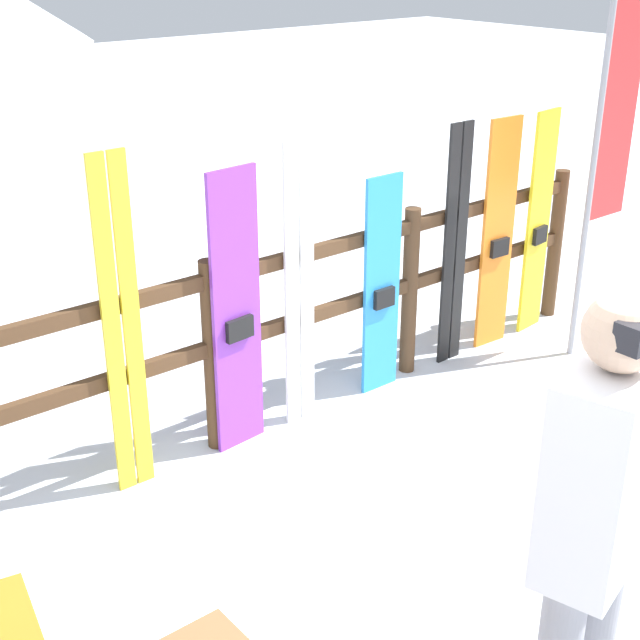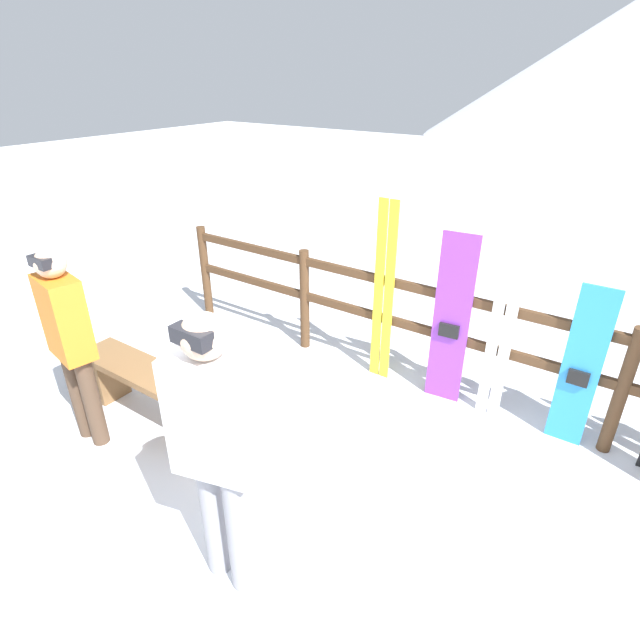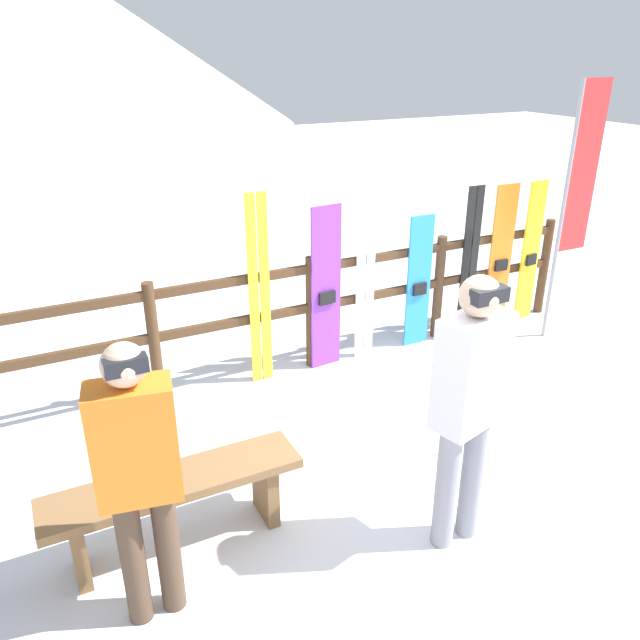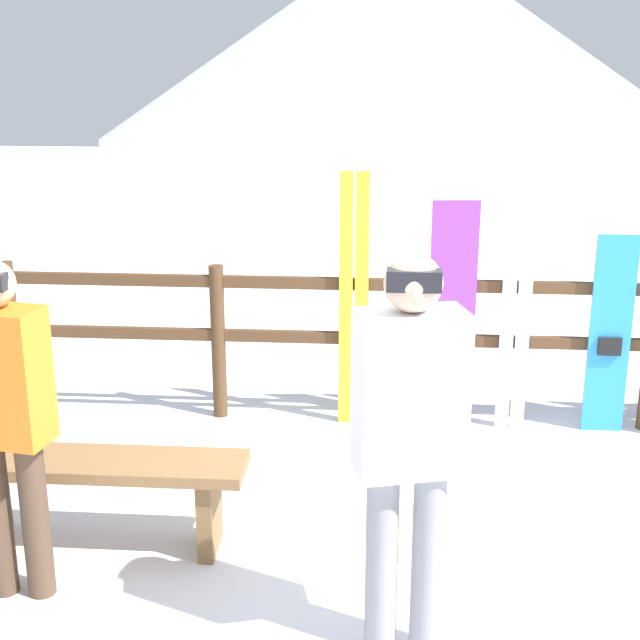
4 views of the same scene
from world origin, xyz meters
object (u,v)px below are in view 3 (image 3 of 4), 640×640
object	(u,v)px
person_white	(469,396)
snowboard_orange	(500,258)
bench	(175,495)
ski_pair_yellow	(259,291)
snowboard_purple	(326,290)
snowboard_blue	(419,282)
snowboard_yellow	(530,253)
ski_pair_white	(365,278)
rental_flag	(576,186)
ski_pair_black	(470,262)
person_orange	(138,468)

from	to	relation	value
person_white	snowboard_orange	bearing A→B (deg)	45.03
bench	person_white	bearing A→B (deg)	-24.73
ski_pair_yellow	snowboard_purple	xyz separation A→B (m)	(0.66, -0.00, -0.09)
snowboard_blue	snowboard_yellow	size ratio (longest dim) A/B	0.87
ski_pair_white	snowboard_yellow	size ratio (longest dim) A/B	1.05
snowboard_purple	rental_flag	distance (m)	2.67
bench	ski_pair_black	bearing A→B (deg)	25.62
bench	ski_pair_white	world-z (taller)	ski_pair_white
ski_pair_yellow	snowboard_purple	distance (m)	0.66
bench	snowboard_purple	xyz separation A→B (m)	(1.90, 1.71, 0.41)
rental_flag	person_white	bearing A→B (deg)	-145.38
person_white	snowboard_yellow	size ratio (longest dim) A/B	1.12
snowboard_blue	rental_flag	distance (m)	1.78
ski_pair_black	snowboard_yellow	xyz separation A→B (m)	(0.84, -0.00, -0.02)
ski_pair_black	snowboard_blue	bearing A→B (deg)	-179.68
person_white	ski_pair_white	distance (m)	2.56
ski_pair_black	snowboard_yellow	bearing A→B (deg)	-0.23
ski_pair_white	rental_flag	distance (m)	2.27
ski_pair_black	snowboard_orange	xyz separation A→B (m)	(0.41, -0.00, -0.01)
person_white	snowboard_purple	xyz separation A→B (m)	(0.34, 2.43, -0.24)
snowboard_purple	snowboard_blue	xyz separation A→B (m)	(1.05, -0.00, -0.10)
ski_pair_yellow	ski_pair_white	world-z (taller)	ski_pair_yellow
person_orange	snowboard_purple	world-z (taller)	person_orange
person_orange	rental_flag	bearing A→B (deg)	19.93
ski_pair_yellow	person_orange	bearing A→B (deg)	-124.61
snowboard_blue	snowboard_yellow	bearing A→B (deg)	0.01
person_orange	ski_pair_white	size ratio (longest dim) A/B	0.99
snowboard_purple	snowboard_orange	distance (m)	2.09
person_white	snowboard_purple	bearing A→B (deg)	82.03
ski_pair_yellow	snowboard_yellow	size ratio (longest dim) A/B	1.12
ski_pair_white	ski_pair_black	distance (m)	1.25
person_orange	snowboard_purple	bearing A→B (deg)	45.10
person_orange	person_white	bearing A→B (deg)	-8.80
person_orange	snowboard_orange	bearing A→B (deg)	26.95
snowboard_purple	person_orange	bearing A→B (deg)	-134.90
bench	snowboard_yellow	world-z (taller)	snowboard_yellow
snowboard_purple	snowboard_orange	xyz separation A→B (m)	(2.09, -0.00, -0.00)
person_orange	person_white	xyz separation A→B (m)	(1.80, -0.28, 0.07)
person_white	ski_pair_yellow	world-z (taller)	person_white
snowboard_blue	ski_pair_white	bearing A→B (deg)	179.67
rental_flag	snowboard_orange	bearing A→B (deg)	132.00
person_white	rental_flag	xyz separation A→B (m)	(2.85, 1.97, 0.56)
person_white	bench	bearing A→B (deg)	155.27
snowboard_purple	ski_pair_white	world-z (taller)	ski_pair_white
bench	ski_pair_white	bearing A→B (deg)	36.45
ski_pair_yellow	person_white	bearing A→B (deg)	-82.59
ski_pair_black	snowboard_orange	world-z (taller)	ski_pair_black
ski_pair_yellow	snowboard_blue	world-z (taller)	ski_pair_yellow
bench	person_orange	size ratio (longest dim) A/B	0.94
person_white	ski_pair_black	bearing A→B (deg)	50.36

